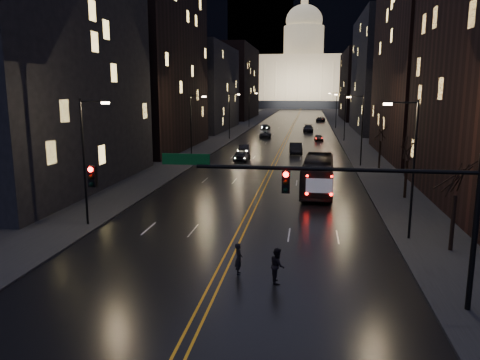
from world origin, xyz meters
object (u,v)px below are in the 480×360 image
at_px(oncoming_car_a, 242,155).
at_px(receding_car_a, 296,148).
at_px(traffic_signal, 341,194).
at_px(bus, 318,175).
at_px(pedestrian_a, 239,259).
at_px(oncoming_car_b, 244,149).
at_px(pedestrian_b, 277,265).

height_order(oncoming_car_a, receding_car_a, receding_car_a).
bearing_deg(traffic_signal, oncoming_car_a, 103.87).
bearing_deg(bus, pedestrian_a, -99.23).
height_order(oncoming_car_b, pedestrian_a, pedestrian_a).
distance_m(traffic_signal, pedestrian_a, 7.10).
height_order(bus, receding_car_a, bus).
height_order(bus, pedestrian_b, bus).
xyz_separation_m(receding_car_a, pedestrian_a, (-1.53, -47.84, -0.01)).
xyz_separation_m(oncoming_car_a, pedestrian_b, (7.63, -40.40, 0.12)).
bearing_deg(bus, pedestrian_b, -93.54).
bearing_deg(oncoming_car_b, pedestrian_a, 92.03).
bearing_deg(oncoming_car_a, receding_car_a, -127.30).
height_order(bus, oncoming_car_b, bus).
bearing_deg(pedestrian_a, bus, -19.22).
relative_size(oncoming_car_b, pedestrian_b, 2.43).
relative_size(traffic_signal, pedestrian_a, 10.17).
bearing_deg(oncoming_car_a, pedestrian_b, 104.19).
distance_m(traffic_signal, pedestrian_b, 5.47).
relative_size(traffic_signal, oncoming_car_b, 3.94).
relative_size(bus, pedestrian_b, 6.53).
bearing_deg(pedestrian_b, receding_car_a, -10.36).
bearing_deg(oncoming_car_b, receding_car_a, -179.88).
bearing_deg(traffic_signal, bus, 91.23).
distance_m(oncoming_car_a, receding_car_a, 10.83).
bearing_deg(oncoming_car_b, oncoming_car_a, 89.94).
bearing_deg(traffic_signal, pedestrian_b, 144.24).
distance_m(bus, receding_car_a, 26.74).
relative_size(bus, oncoming_car_a, 2.58).
distance_m(oncoming_car_a, pedestrian_b, 41.12).
xyz_separation_m(traffic_signal, receding_car_a, (-3.41, 50.65, -4.25)).
distance_m(pedestrian_a, pedestrian_b, 2.22).
xyz_separation_m(bus, oncoming_car_b, (-10.68, 25.80, -0.92)).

